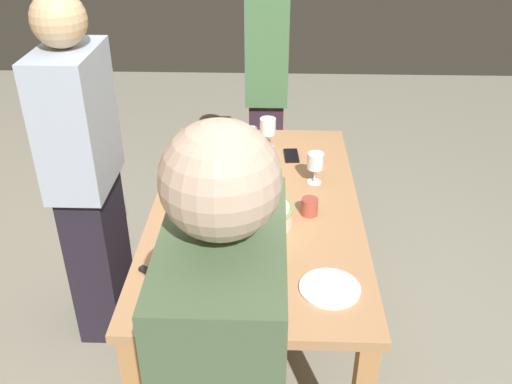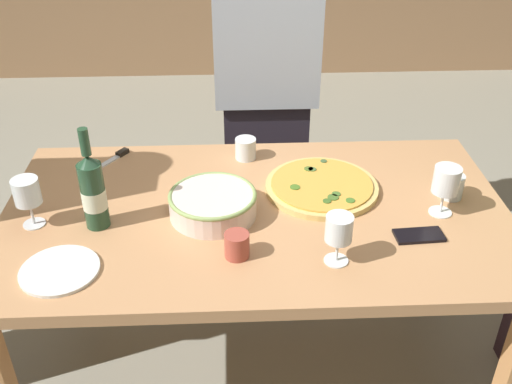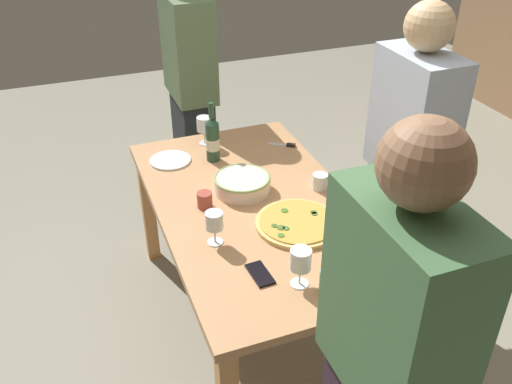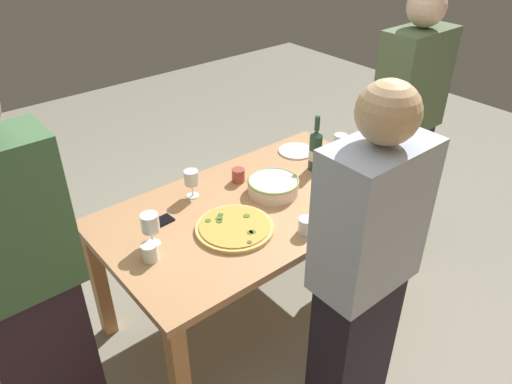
# 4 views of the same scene
# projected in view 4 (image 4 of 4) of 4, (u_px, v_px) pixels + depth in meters

# --- Properties ---
(ground_plane) EXTENTS (8.00, 8.00, 0.00)m
(ground_plane) POSITION_uv_depth(u_px,v_px,m) (256.00, 307.00, 2.93)
(ground_plane) COLOR gray
(dining_table) EXTENTS (1.60, 0.90, 0.75)m
(dining_table) POSITION_uv_depth(u_px,v_px,m) (256.00, 218.00, 2.57)
(dining_table) COLOR tan
(dining_table) RESTS_ON ground
(pizza) EXTENTS (0.37, 0.37, 0.03)m
(pizza) POSITION_uv_depth(u_px,v_px,m) (235.00, 228.00, 2.33)
(pizza) COLOR #DABA6A
(pizza) RESTS_ON dining_table
(serving_bowl) EXTENTS (0.27, 0.27, 0.08)m
(serving_bowl) POSITION_uv_depth(u_px,v_px,m) (273.00, 186.00, 2.59)
(serving_bowl) COLOR silver
(serving_bowl) RESTS_ON dining_table
(wine_bottle) EXTENTS (0.07, 0.07, 0.32)m
(wine_bottle) POSITION_uv_depth(u_px,v_px,m) (315.00, 150.00, 2.76)
(wine_bottle) COLOR #23462D
(wine_bottle) RESTS_ON dining_table
(wine_glass_near_pizza) EXTENTS (0.08, 0.08, 0.15)m
(wine_glass_near_pizza) POSITION_uv_depth(u_px,v_px,m) (191.00, 178.00, 2.52)
(wine_glass_near_pizza) COLOR white
(wine_glass_near_pizza) RESTS_ON dining_table
(wine_glass_by_bottle) EXTENTS (0.08, 0.08, 0.16)m
(wine_glass_by_bottle) POSITION_uv_depth(u_px,v_px,m) (340.00, 142.00, 2.86)
(wine_glass_by_bottle) COLOR white
(wine_glass_by_bottle) RESTS_ON dining_table
(wine_glass_far_left) EXTENTS (0.08, 0.08, 0.16)m
(wine_glass_far_left) POSITION_uv_depth(u_px,v_px,m) (150.00, 224.00, 2.18)
(wine_glass_far_left) COLOR white
(wine_glass_far_left) RESTS_ON dining_table
(cup_amber) EXTENTS (0.08, 0.08, 0.08)m
(cup_amber) POSITION_uv_depth(u_px,v_px,m) (306.00, 226.00, 2.29)
(cup_amber) COLOR white
(cup_amber) RESTS_ON dining_table
(cup_ceramic) EXTENTS (0.07, 0.07, 0.08)m
(cup_ceramic) POSITION_uv_depth(u_px,v_px,m) (150.00, 252.00, 2.13)
(cup_ceramic) COLOR white
(cup_ceramic) RESTS_ON dining_table
(cup_spare) EXTENTS (0.07, 0.07, 0.08)m
(cup_spare) POSITION_uv_depth(u_px,v_px,m) (238.00, 175.00, 2.69)
(cup_spare) COLOR #AD4A3B
(cup_spare) RESTS_ON dining_table
(side_plate) EXTENTS (0.22, 0.22, 0.01)m
(side_plate) POSITION_uv_depth(u_px,v_px,m) (296.00, 151.00, 3.00)
(side_plate) COLOR white
(side_plate) RESTS_ON dining_table
(cell_phone) EXTENTS (0.15, 0.08, 0.01)m
(cell_phone) POSITION_uv_depth(u_px,v_px,m) (159.00, 223.00, 2.37)
(cell_phone) COLOR black
(cell_phone) RESTS_ON dining_table
(pizza_knife) EXTENTS (0.10, 0.14, 0.02)m
(pizza_knife) POSITION_uv_depth(u_px,v_px,m) (373.00, 198.00, 2.55)
(pizza_knife) COLOR silver
(pizza_knife) RESTS_ON dining_table
(person_host) EXTENTS (0.45, 0.24, 1.67)m
(person_host) POSITION_uv_depth(u_px,v_px,m) (406.00, 124.00, 3.12)
(person_host) COLOR #202728
(person_host) RESTS_ON ground
(person_guest_left) EXTENTS (0.42, 0.24, 1.63)m
(person_guest_left) POSITION_uv_depth(u_px,v_px,m) (363.00, 275.00, 1.95)
(person_guest_left) COLOR black
(person_guest_left) RESTS_ON ground
(person_guest_right) EXTENTS (0.44, 0.24, 1.68)m
(person_guest_right) POSITION_uv_depth(u_px,v_px,m) (21.00, 284.00, 1.87)
(person_guest_right) COLOR #33222E
(person_guest_right) RESTS_ON ground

